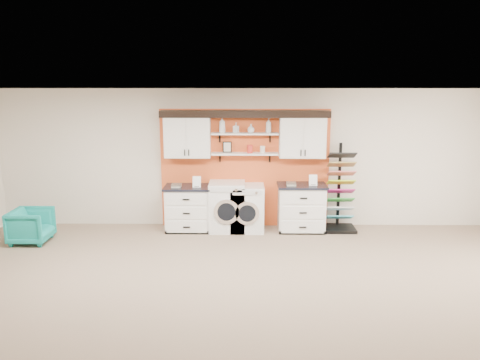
{
  "coord_description": "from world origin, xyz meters",
  "views": [
    {
      "loc": [
        0.02,
        -5.36,
        3.01
      ],
      "look_at": [
        -0.08,
        2.3,
        1.33
      ],
      "focal_mm": 35.0,
      "sensor_mm": 36.0,
      "label": 1
    }
  ],
  "objects_px": {
    "washer": "(227,206)",
    "armchair": "(31,226)",
    "sample_rack": "(340,203)",
    "base_cabinet_right": "(301,207)",
    "base_cabinet_left": "(188,208)",
    "dryer": "(247,208)"
  },
  "relations": [
    {
      "from": "base_cabinet_left",
      "to": "dryer",
      "type": "height_order",
      "value": "dryer"
    },
    {
      "from": "base_cabinet_right",
      "to": "sample_rack",
      "type": "xyz_separation_m",
      "value": [
        0.77,
        0.04,
        0.08
      ]
    },
    {
      "from": "base_cabinet_left",
      "to": "dryer",
      "type": "relative_size",
      "value": 1.0
    },
    {
      "from": "washer",
      "to": "sample_rack",
      "type": "distance_m",
      "value": 2.25
    },
    {
      "from": "dryer",
      "to": "armchair",
      "type": "bearing_deg",
      "value": -169.21
    },
    {
      "from": "sample_rack",
      "to": "armchair",
      "type": "xyz_separation_m",
      "value": [
        -5.86,
        -0.8,
        -0.23
      ]
    },
    {
      "from": "base_cabinet_right",
      "to": "armchair",
      "type": "bearing_deg",
      "value": -171.42
    },
    {
      "from": "washer",
      "to": "dryer",
      "type": "relative_size",
      "value": 1.06
    },
    {
      "from": "sample_rack",
      "to": "base_cabinet_right",
      "type": "bearing_deg",
      "value": -177.26
    },
    {
      "from": "washer",
      "to": "sample_rack",
      "type": "relative_size",
      "value": 0.56
    },
    {
      "from": "dryer",
      "to": "armchair",
      "type": "relative_size",
      "value": 1.33
    },
    {
      "from": "washer",
      "to": "armchair",
      "type": "distance_m",
      "value": 3.7
    },
    {
      "from": "base_cabinet_right",
      "to": "armchair",
      "type": "height_order",
      "value": "base_cabinet_right"
    },
    {
      "from": "sample_rack",
      "to": "base_cabinet_left",
      "type": "bearing_deg",
      "value": -179.3
    },
    {
      "from": "base_cabinet_left",
      "to": "armchair",
      "type": "height_order",
      "value": "base_cabinet_left"
    },
    {
      "from": "base_cabinet_right",
      "to": "base_cabinet_left",
      "type": "bearing_deg",
      "value": 180.0
    },
    {
      "from": "sample_rack",
      "to": "armchair",
      "type": "height_order",
      "value": "sample_rack"
    },
    {
      "from": "washer",
      "to": "base_cabinet_left",
      "type": "bearing_deg",
      "value": 179.75
    },
    {
      "from": "washer",
      "to": "armchair",
      "type": "height_order",
      "value": "washer"
    },
    {
      "from": "dryer",
      "to": "armchair",
      "type": "xyz_separation_m",
      "value": [
        -4.01,
        -0.76,
        -0.15
      ]
    },
    {
      "from": "base_cabinet_right",
      "to": "washer",
      "type": "xyz_separation_m",
      "value": [
        -1.48,
        -0.0,
        0.02
      ]
    },
    {
      "from": "base_cabinet_left",
      "to": "armchair",
      "type": "bearing_deg",
      "value": -164.83
    }
  ]
}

